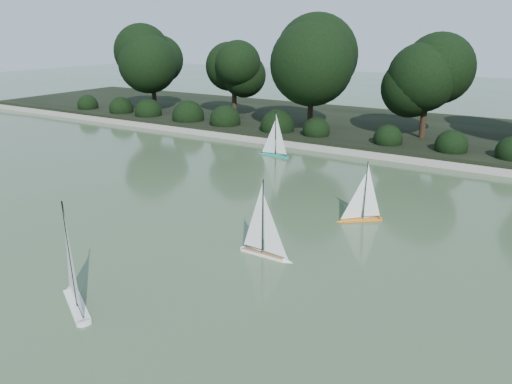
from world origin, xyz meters
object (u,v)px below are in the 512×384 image
(sailboat_white_a, at_px, (74,287))
(sailboat_teal, at_px, (273,148))
(sailboat_white_b, at_px, (268,244))
(sailboat_orange, at_px, (358,211))

(sailboat_white_a, distance_m, sailboat_teal, 9.58)
(sailboat_white_a, bearing_deg, sailboat_white_b, 60.97)
(sailboat_white_a, bearing_deg, sailboat_teal, 102.05)
(sailboat_white_b, xyz_separation_m, sailboat_orange, (0.75, 2.48, -0.01))
(sailboat_white_b, height_order, sailboat_orange, sailboat_white_b)
(sailboat_white_b, height_order, sailboat_teal, sailboat_teal)
(sailboat_white_a, relative_size, sailboat_orange, 1.27)
(sailboat_white_a, xyz_separation_m, sailboat_teal, (-2.00, 9.37, -0.04))
(sailboat_white_a, distance_m, sailboat_orange, 5.87)
(sailboat_orange, bearing_deg, sailboat_teal, 137.43)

